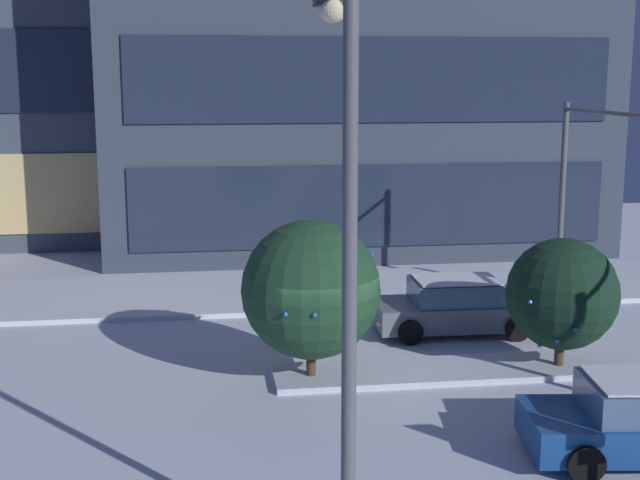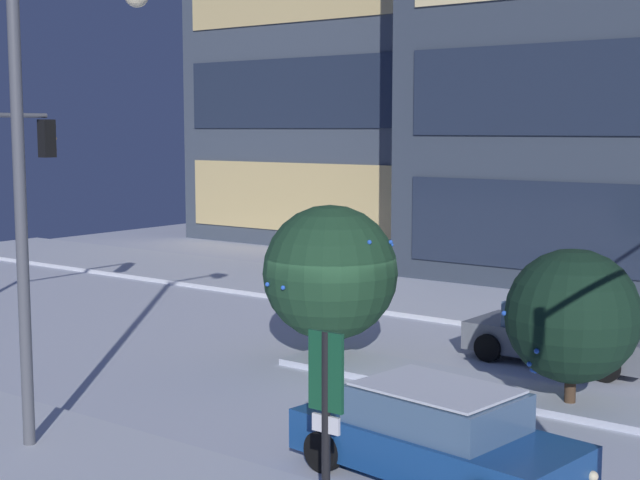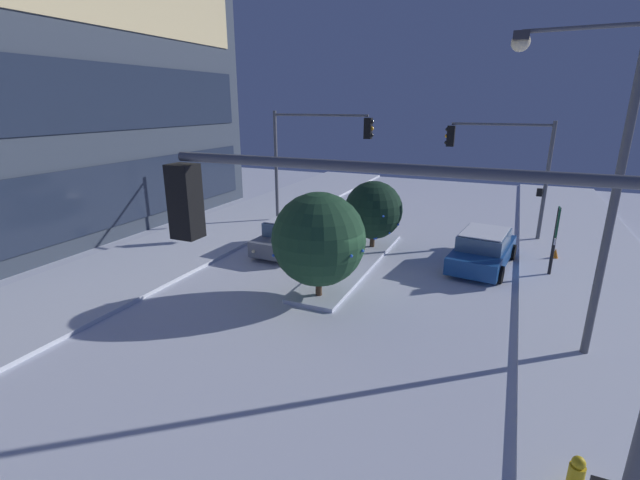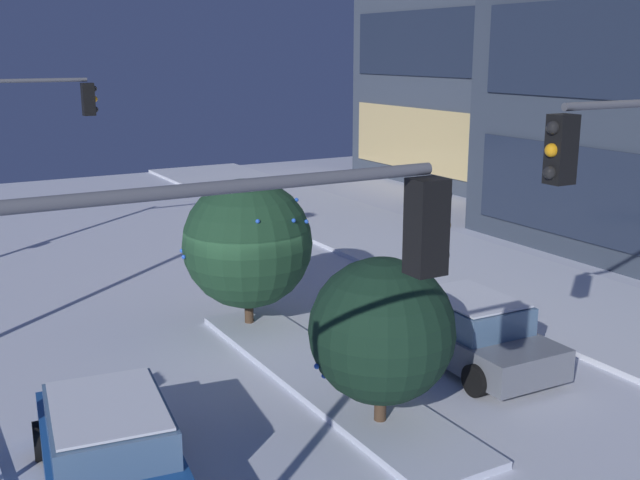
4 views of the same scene
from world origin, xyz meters
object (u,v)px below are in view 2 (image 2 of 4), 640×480
car_near (436,435)px  decorated_tree_left_of_median (573,316)px  decorated_tree_median (330,273)px  street_lamp_arched (56,137)px  car_far (563,333)px  parking_info_sign (326,405)px

car_near → decorated_tree_left_of_median: 4.92m
decorated_tree_median → street_lamp_arched: bearing=-93.7°
car_near → decorated_tree_left_of_median: decorated_tree_left_of_median is taller
car_far → street_lamp_arched: size_ratio=0.54×
car_near → street_lamp_arched: size_ratio=0.59×
parking_info_sign → decorated_tree_left_of_median: bearing=-4.2°
car_near → decorated_tree_median: size_ratio=1.31×
street_lamp_arched → parking_info_sign: street_lamp_arched is taller
car_near → parking_info_sign: size_ratio=1.76×
parking_info_sign → car_near: bearing=-6.5°
street_lamp_arched → decorated_tree_median: street_lamp_arched is taller
car_far → decorated_tree_left_of_median: bearing=116.2°
decorated_tree_median → car_far: bearing=36.9°
car_near → decorated_tree_median: bearing=146.3°
car_far → decorated_tree_median: bearing=38.5°
car_near → parking_info_sign: 2.71m
decorated_tree_left_of_median → car_far: bearing=114.6°
parking_info_sign → decorated_tree_left_of_median: (0.54, 7.27, 0.10)m
car_far → parking_info_sign: bearing=97.0°
street_lamp_arched → decorated_tree_median: size_ratio=2.21×
car_near → street_lamp_arched: street_lamp_arched is taller
car_near → parking_info_sign: bearing=-89.3°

